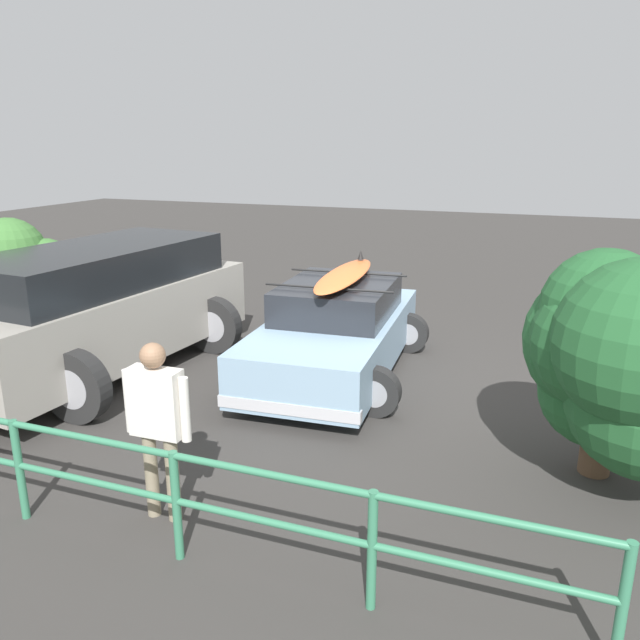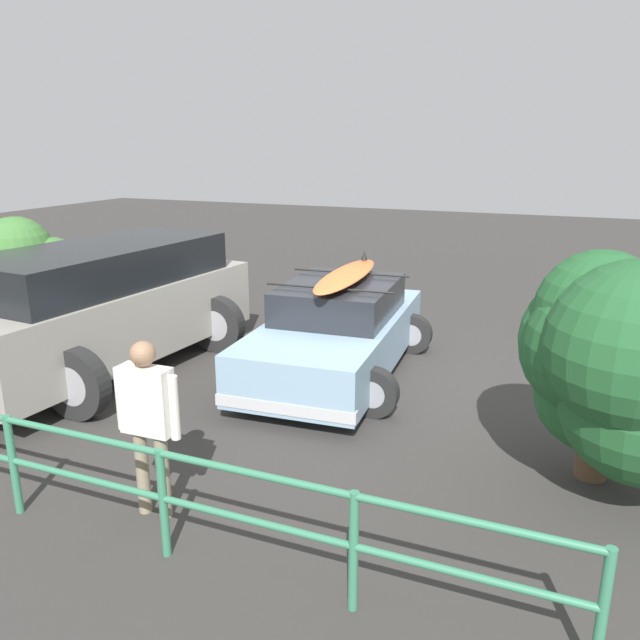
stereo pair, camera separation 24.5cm
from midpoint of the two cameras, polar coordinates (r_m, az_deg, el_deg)
name	(u,v)px [view 1 (the left image)]	position (r m, az deg, el deg)	size (l,w,h in m)	color
ground_plane	(347,378)	(8.81, 1.73, -5.33)	(44.00, 44.00, 0.02)	#383533
sedan_car	(336,331)	(8.80, 0.65, -0.99)	(2.47, 4.12, 1.57)	#8CADC6
suv_car	(102,307)	(9.31, -20.04, 1.11)	(2.93, 4.94, 1.82)	#9E998E
person_bystander	(157,416)	(5.52, -15.90, -8.43)	(0.63, 0.22, 1.62)	gray
railing_fence	(17,454)	(6.10, -27.01, -10.83)	(9.54, 0.08, 0.94)	#387F5B
bush_near_left	(619,358)	(6.23, 24.65, -3.20)	(1.86, 2.10, 2.30)	brown
bush_near_right	(31,288)	(10.87, -25.49, 2.67)	(1.74, 1.72, 2.19)	brown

